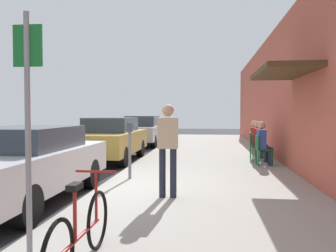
# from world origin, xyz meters

# --- Properties ---
(ground_plane) EXTENTS (60.00, 60.00, 0.00)m
(ground_plane) POSITION_xyz_m (0.00, 0.00, 0.00)
(ground_plane) COLOR #2D2D30
(sidewalk_slab) EXTENTS (4.50, 32.00, 0.12)m
(sidewalk_slab) POSITION_xyz_m (2.25, 2.00, 0.06)
(sidewalk_slab) COLOR #9E9B93
(sidewalk_slab) RESTS_ON ground_plane
(building_facade) EXTENTS (1.40, 32.00, 4.53)m
(building_facade) POSITION_xyz_m (4.64, 1.99, 2.27)
(building_facade) COLOR #BC5442
(building_facade) RESTS_ON ground_plane
(parked_car_0) EXTENTS (1.80, 4.40, 1.40)m
(parked_car_0) POSITION_xyz_m (-1.10, -1.01, 0.74)
(parked_car_0) COLOR #B7B7BC
(parked_car_0) RESTS_ON ground_plane
(parked_car_1) EXTENTS (1.80, 4.40, 1.50)m
(parked_car_1) POSITION_xyz_m (-1.10, 4.67, 0.77)
(parked_car_1) COLOR #A58433
(parked_car_1) RESTS_ON ground_plane
(parked_car_2) EXTENTS (1.80, 4.40, 1.51)m
(parked_car_2) POSITION_xyz_m (-1.10, 10.59, 0.77)
(parked_car_2) COLOR #B7B7BC
(parked_car_2) RESTS_ON ground_plane
(parked_car_3) EXTENTS (1.80, 4.40, 1.37)m
(parked_car_3) POSITION_xyz_m (-1.10, 16.10, 0.72)
(parked_car_3) COLOR silver
(parked_car_3) RESTS_ON ground_plane
(parking_meter) EXTENTS (0.12, 0.10, 1.32)m
(parking_meter) POSITION_xyz_m (0.45, 0.91, 0.89)
(parking_meter) COLOR slate
(parking_meter) RESTS_ON sidewalk_slab
(street_sign) EXTENTS (0.32, 0.06, 2.60)m
(street_sign) POSITION_xyz_m (0.40, -3.63, 1.64)
(street_sign) COLOR gray
(street_sign) RESTS_ON sidewalk_slab
(bicycle_0) EXTENTS (0.46, 1.71, 0.90)m
(bicycle_0) POSITION_xyz_m (1.04, -3.83, 0.48)
(bicycle_0) COLOR black
(bicycle_0) RESTS_ON sidewalk_slab
(cafe_chair_0) EXTENTS (0.46, 0.46, 0.87)m
(cafe_chair_0) POSITION_xyz_m (3.84, 3.40, 0.62)
(cafe_chair_0) COLOR #14592D
(cafe_chair_0) RESTS_ON sidewalk_slab
(seated_patron_0) EXTENTS (0.44, 0.37, 1.29)m
(seated_patron_0) POSITION_xyz_m (3.90, 3.40, 0.82)
(seated_patron_0) COLOR #232838
(seated_patron_0) RESTS_ON sidewalk_slab
(cafe_chair_1) EXTENTS (0.55, 0.55, 0.87)m
(cafe_chair_1) POSITION_xyz_m (3.84, 4.24, 0.62)
(cafe_chair_1) COLOR #14592D
(cafe_chair_1) RESTS_ON sidewalk_slab
(seated_patron_1) EXTENTS (0.50, 0.46, 1.29)m
(seated_patron_1) POSITION_xyz_m (3.90, 4.22, 0.82)
(seated_patron_1) COLOR #232838
(seated_patron_1) RESTS_ON sidewalk_slab
(cafe_chair_2) EXTENTS (0.48, 0.48, 0.87)m
(cafe_chair_2) POSITION_xyz_m (3.84, 5.11, 0.62)
(cafe_chair_2) COLOR #14592D
(cafe_chair_2) RESTS_ON sidewalk_slab
(seated_patron_2) EXTENTS (0.45, 0.39, 1.29)m
(seated_patron_2) POSITION_xyz_m (3.90, 5.10, 0.82)
(seated_patron_2) COLOR #232838
(seated_patron_2) RESTS_ON sidewalk_slab
(pedestrian_standing) EXTENTS (0.36, 0.22, 1.70)m
(pedestrian_standing) POSITION_xyz_m (1.55, -0.82, 1.12)
(pedestrian_standing) COLOR #232838
(pedestrian_standing) RESTS_ON sidewalk_slab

